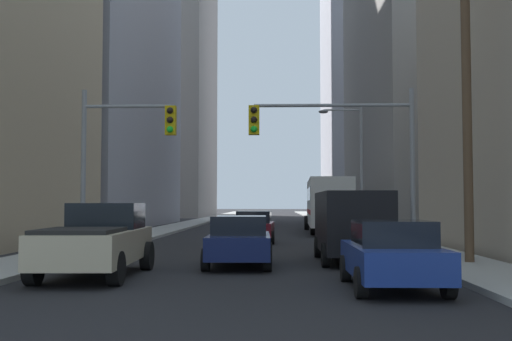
# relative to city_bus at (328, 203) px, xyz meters

# --- Properties ---
(sidewalk_left) EXTENTS (2.53, 160.00, 0.15)m
(sidewalk_left) POSITION_rel_city_bus_xyz_m (-11.01, 13.69, -1.85)
(sidewalk_left) COLOR #9E9E99
(sidewalk_left) RESTS_ON ground
(sidewalk_right) EXTENTS (2.53, 160.00, 0.15)m
(sidewalk_right) POSITION_rel_city_bus_xyz_m (2.11, 13.69, -1.85)
(sidewalk_right) COLOR #9E9E99
(sidewalk_right) RESTS_ON ground
(city_bus) EXTENTS (2.91, 11.58, 3.40)m
(city_bus) POSITION_rel_city_bus_xyz_m (0.00, 0.00, 0.00)
(city_bus) COLOR silver
(city_bus) RESTS_ON ground
(pickup_truck_beige) EXTENTS (2.21, 5.47, 1.90)m
(pickup_truck_beige) POSITION_rel_city_bus_xyz_m (-8.05, -24.24, -1.00)
(pickup_truck_beige) COLOR #C6B793
(pickup_truck_beige) RESTS_ON ground
(cargo_van_black) EXTENTS (2.16, 5.22, 2.26)m
(cargo_van_black) POSITION_rel_city_bus_xyz_m (-0.98, -20.14, -0.64)
(cargo_van_black) COLOR black
(cargo_van_black) RESTS_ON ground
(sedan_blue) EXTENTS (1.95, 4.20, 1.52)m
(sedan_blue) POSITION_rel_city_bus_xyz_m (-0.87, -26.51, -1.16)
(sedan_blue) COLOR navy
(sedan_blue) RESTS_ON ground
(sedan_navy) EXTENTS (1.95, 4.24, 1.52)m
(sedan_navy) POSITION_rel_city_bus_xyz_m (-4.51, -21.70, -1.16)
(sedan_navy) COLOR #141E4C
(sedan_navy) RESTS_ON ground
(sedan_maroon) EXTENTS (1.95, 4.26, 1.52)m
(sedan_maroon) POSITION_rel_city_bus_xyz_m (-4.43, -10.31, -1.16)
(sedan_maroon) COLOR maroon
(sedan_maroon) RESTS_ON ground
(traffic_signal_near_left) EXTENTS (3.44, 0.44, 6.00)m
(traffic_signal_near_left) POSITION_rel_city_bus_xyz_m (-8.90, -18.21, 2.10)
(traffic_signal_near_left) COLOR gray
(traffic_signal_near_left) RESTS_ON ground
(traffic_signal_near_right) EXTENTS (5.91, 0.44, 6.00)m
(traffic_signal_near_right) POSITION_rel_city_bus_xyz_m (-1.15, -18.21, 2.21)
(traffic_signal_near_right) COLOR gray
(traffic_signal_near_right) RESTS_ON ground
(utility_pole_right) EXTENTS (2.20, 0.28, 10.18)m
(utility_pole_right) POSITION_rel_city_bus_xyz_m (2.37, -21.52, 3.44)
(utility_pole_right) COLOR brown
(utility_pole_right) RESTS_ON ground
(street_lamp_right) EXTENTS (2.52, 0.32, 7.50)m
(street_lamp_right) POSITION_rel_city_bus_xyz_m (1.14, -4.50, 2.62)
(street_lamp_right) COLOR gray
(street_lamp_right) RESTS_ON ground
(building_left_mid_office) EXTENTS (18.67, 28.39, 32.44)m
(building_left_mid_office) POSITION_rel_city_bus_xyz_m (-22.74, 10.57, 14.29)
(building_left_mid_office) COLOR #93939E
(building_left_mid_office) RESTS_ON ground
(building_left_far_tower) EXTENTS (21.95, 25.32, 50.03)m
(building_left_far_tower) POSITION_rel_city_bus_xyz_m (-24.04, 50.21, 23.08)
(building_left_far_tower) COLOR gray
(building_left_far_tower) RESTS_ON ground
(building_right_mid_block) EXTENTS (22.07, 27.26, 31.85)m
(building_right_mid_block) POSITION_rel_city_bus_xyz_m (14.99, 12.01, 14.00)
(building_right_mid_block) COLOR gray
(building_right_mid_block) RESTS_ON ground
(building_right_far_highrise) EXTENTS (22.91, 22.10, 64.80)m
(building_right_far_highrise) POSITION_rel_city_bus_xyz_m (15.97, 55.62, 30.47)
(building_right_far_highrise) COLOR #93939E
(building_right_far_highrise) RESTS_ON ground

